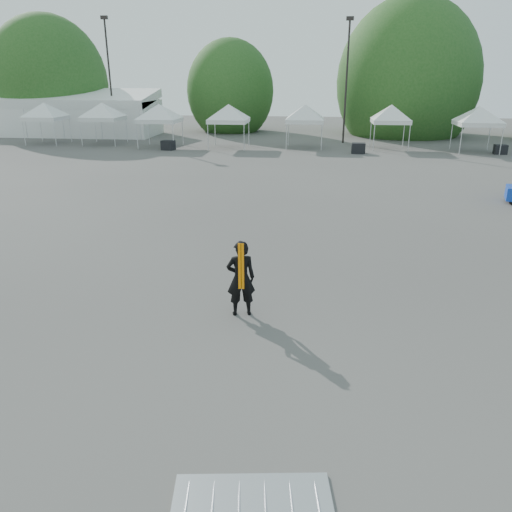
# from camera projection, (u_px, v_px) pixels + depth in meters

# --- Properties ---
(ground) EXTENTS (120.00, 120.00, 0.00)m
(ground) POSITION_uv_depth(u_px,v_px,m) (281.00, 298.00, 13.03)
(ground) COLOR #474442
(ground) RESTS_ON ground
(marquee) EXTENTS (15.00, 6.25, 4.23)m
(marquee) POSITION_uv_depth(u_px,v_px,m) (77.00, 114.00, 47.44)
(marquee) COLOR white
(marquee) RESTS_ON ground
(light_pole_west) EXTENTS (0.60, 0.25, 10.30)m
(light_pole_west) POSITION_uv_depth(u_px,v_px,m) (109.00, 71.00, 44.76)
(light_pole_west) COLOR black
(light_pole_west) RESTS_ON ground
(light_pole_east) EXTENTS (0.60, 0.25, 9.80)m
(light_pole_east) POSITION_uv_depth(u_px,v_px,m) (347.00, 74.00, 40.65)
(light_pole_east) COLOR black
(light_pole_east) RESTS_ON ground
(tree_far_w) EXTENTS (4.80, 4.80, 7.30)m
(tree_far_w) POSITION_uv_depth(u_px,v_px,m) (49.00, 85.00, 49.80)
(tree_far_w) COLOR #382314
(tree_far_w) RESTS_ON ground
(tree_mid_w) EXTENTS (4.16, 4.16, 6.33)m
(tree_mid_w) POSITION_uv_depth(u_px,v_px,m) (230.00, 91.00, 49.88)
(tree_mid_w) COLOR #382314
(tree_mid_w) RESTS_ON ground
(tree_mid_e) EXTENTS (5.12, 5.12, 7.79)m
(tree_mid_e) POSITION_uv_depth(u_px,v_px,m) (407.00, 82.00, 46.75)
(tree_mid_e) COLOR #382314
(tree_mid_e) RESTS_ON ground
(tent_a) EXTENTS (4.07, 4.07, 3.88)m
(tent_a) POSITION_uv_depth(u_px,v_px,m) (44.00, 106.00, 41.04)
(tent_a) COLOR silver
(tent_a) RESTS_ON ground
(tent_b) EXTENTS (4.22, 4.22, 3.88)m
(tent_b) POSITION_uv_depth(u_px,v_px,m) (102.00, 106.00, 40.73)
(tent_b) COLOR silver
(tent_b) RESTS_ON ground
(tent_c) EXTENTS (4.33, 4.33, 3.88)m
(tent_c) POSITION_uv_depth(u_px,v_px,m) (159.00, 108.00, 39.01)
(tent_c) COLOR silver
(tent_c) RESTS_ON ground
(tent_d) EXTENTS (4.24, 4.24, 3.88)m
(tent_d) POSITION_uv_depth(u_px,v_px,m) (229.00, 108.00, 38.67)
(tent_d) COLOR silver
(tent_d) RESTS_ON ground
(tent_e) EXTENTS (4.09, 4.09, 3.88)m
(tent_e) POSITION_uv_depth(u_px,v_px,m) (305.00, 108.00, 38.63)
(tent_e) COLOR silver
(tent_e) RESTS_ON ground
(tent_f) EXTENTS (3.98, 3.98, 3.88)m
(tent_f) POSITION_uv_depth(u_px,v_px,m) (392.00, 108.00, 38.24)
(tent_f) COLOR silver
(tent_f) RESTS_ON ground
(tent_g) EXTENTS (4.26, 4.26, 3.88)m
(tent_g) POSITION_uv_depth(u_px,v_px,m) (480.00, 110.00, 36.48)
(tent_g) COLOR silver
(tent_g) RESTS_ON ground
(man) EXTENTS (0.78, 0.61, 1.88)m
(man) POSITION_uv_depth(u_px,v_px,m) (241.00, 278.00, 11.85)
(man) COLOR black
(man) RESTS_ON ground
(barrier_left) EXTENTS (2.31, 1.37, 0.07)m
(barrier_left) POSITION_uv_depth(u_px,v_px,m) (252.00, 505.00, 6.73)
(barrier_left) COLOR #ACAFB5
(barrier_left) RESTS_ON ground
(crate_west) EXTENTS (1.08, 0.93, 0.72)m
(crate_west) POSITION_uv_depth(u_px,v_px,m) (168.00, 145.00, 38.42)
(crate_west) COLOR black
(crate_west) RESTS_ON ground
(crate_mid) EXTENTS (0.98, 0.77, 0.76)m
(crate_mid) POSITION_uv_depth(u_px,v_px,m) (358.00, 148.00, 36.75)
(crate_mid) COLOR black
(crate_mid) RESTS_ON ground
(crate_east) EXTENTS (0.90, 0.72, 0.68)m
(crate_east) POSITION_uv_depth(u_px,v_px,m) (500.00, 149.00, 36.43)
(crate_east) COLOR black
(crate_east) RESTS_ON ground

